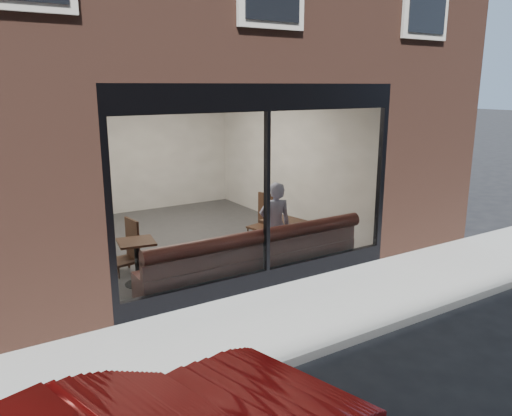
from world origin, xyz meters
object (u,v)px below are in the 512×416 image
cafe_table_right (283,221)px  cafe_chair_left (124,261)px  banquette (253,266)px  person (275,226)px  cafe_chair_right (260,227)px  cafe_table_left (136,242)px

cafe_table_right → cafe_chair_left: (-2.75, 0.84, -0.50)m
banquette → cafe_table_right: size_ratio=6.27×
person → cafe_chair_left: person is taller
cafe_chair_right → cafe_table_left: bearing=5.7°
cafe_table_left → cafe_chair_left: 0.79m
cafe_table_right → cafe_chair_left: size_ratio=1.39×
banquette → cafe_chair_left: (-1.77, 1.39, 0.01)m
cafe_table_left → person: bearing=-12.2°
cafe_chair_left → cafe_chair_right: 3.16m
person → cafe_chair_left: (-2.38, 1.12, -0.54)m
cafe_chair_right → person: bearing=51.4°
person → cafe_chair_left: bearing=-7.6°
cafe_table_right → person: bearing=-142.4°
cafe_table_left → cafe_chair_left: cafe_table_left is taller
banquette → cafe_chair_left: banquette is taller
person → cafe_chair_left: size_ratio=3.38×
cafe_chair_left → cafe_table_left: bearing=86.4°
cafe_chair_right → cafe_table_right: bearing=60.4°
banquette → person: person is taller
person → banquette: bearing=41.2°
person → cafe_chair_right: person is taller
cafe_table_left → cafe_chair_right: cafe_table_left is taller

